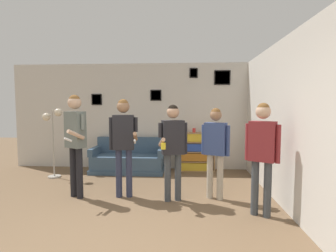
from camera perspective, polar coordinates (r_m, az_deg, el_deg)
The scene contains 12 objects.
ground_plane at distance 3.32m, azimuth -13.66°, elevation -24.97°, with size 20.00×20.00×0.00m, color brown.
wall_back at distance 6.78m, azimuth -3.65°, elevation 2.15°, with size 7.27×0.08×2.70m.
wall_right at distance 4.98m, azimuth 22.23°, elevation 0.96°, with size 0.06×6.34×2.70m.
couch at distance 6.59m, azimuth -8.59°, elevation -7.39°, with size 1.77×0.80×0.82m.
bookshelf at distance 6.60m, azimuth 6.08°, elevation -5.58°, with size 0.92×0.30×0.96m.
floor_lamp at distance 6.42m, azimuth -23.80°, elevation -0.35°, with size 0.45×0.28×1.56m.
person_player_foreground_left at distance 4.85m, azimuth -19.54°, elevation -1.62°, with size 0.44×0.61×1.81m.
person_player_foreground_center at distance 4.66m, azimuth -9.66°, elevation -2.34°, with size 0.53×0.45×1.74m.
person_watcher_holding_cup at distance 4.41m, azimuth 1.08°, elevation -3.62°, with size 0.48×0.50×1.64m.
person_spectator_near_bookshelf at distance 4.59m, azimuth 10.27°, elevation -3.89°, with size 0.47×0.32×1.59m.
person_spectator_far_right at distance 4.04m, azimuth 19.83°, elevation -4.38°, with size 0.44×0.35×1.67m.
drinking_cup at distance 6.53m, azimuth 5.68°, elevation -0.94°, with size 0.08×0.08×0.10m.
Camera 1 is at (0.90, -2.75, 1.62)m, focal length 28.00 mm.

